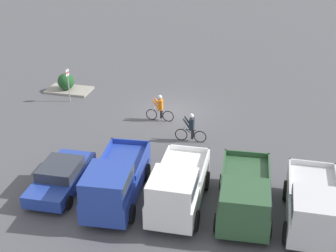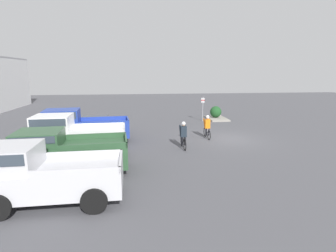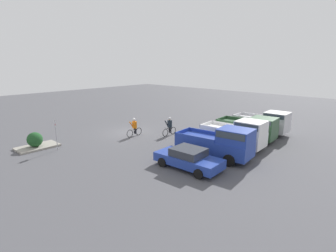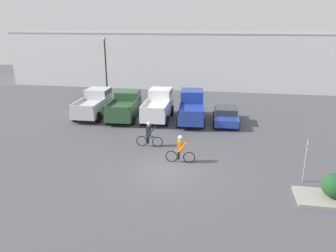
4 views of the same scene
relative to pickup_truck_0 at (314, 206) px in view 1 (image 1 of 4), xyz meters
The scene contains 11 objects.
ground_plane 12.88m from the pickup_truck_0, 50.52° to the right, with size 80.00×80.00×0.00m, color #4C4C51.
pickup_truck_0 is the anchor object (origin of this frame).
pickup_truck_1 2.79m from the pickup_truck_0, ahead, with size 2.54×4.98×2.09m.
pickup_truck_2 5.60m from the pickup_truck_0, ahead, with size 2.30×4.95×2.35m.
pickup_truck_3 8.37m from the pickup_truck_0, ahead, with size 2.53×5.49×2.29m.
sedan_0 11.22m from the pickup_truck_0, ahead, with size 2.14×4.42×1.31m.
cyclist_0 12.09m from the pickup_truck_0, 44.46° to the right, with size 1.74×0.46×1.68m.
cyclist_1 8.90m from the pickup_truck_0, 45.04° to the right, with size 1.78×0.46×1.71m.
fire_lane_sign 18.07m from the pickup_truck_0, 32.91° to the right, with size 0.10×0.30×2.35m.
curb_island 19.74m from the pickup_truck_0, 35.73° to the right, with size 3.02×1.79×0.15m, color gray.
shrub 19.80m from the pickup_truck_0, 35.29° to the right, with size 1.15×1.15×1.15m.
Camera 1 is at (-6.15, 26.23, 12.35)m, focal length 50.00 mm.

